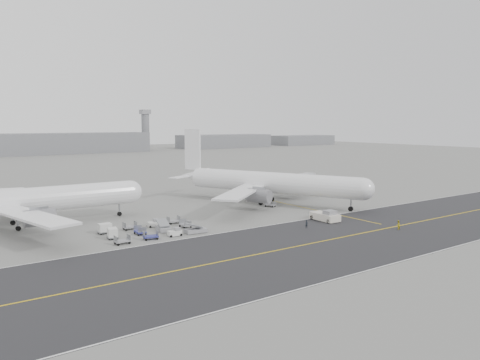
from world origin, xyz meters
TOP-DOWN VIEW (x-y plane):
  - ground at (0.00, 0.00)m, footprint 700.00×700.00m
  - taxiway at (5.02, -17.98)m, footprint 220.00×59.00m
  - horizon_buildings at (30.00, 260.00)m, footprint 520.00×28.00m
  - control_tower at (100.00, 265.00)m, footprint 7.00×7.00m
  - airliner_a at (-33.31, 25.44)m, footprint 53.98×53.39m
  - airliner_b at (26.49, 19.07)m, footprint 51.55×52.86m
  - pushback_tug at (22.92, -5.67)m, footprint 3.36×8.76m
  - jet_bridge at (40.12, 22.47)m, footprint 17.50×8.32m
  - gse_cluster at (-12.83, 5.85)m, footprint 24.31×19.32m
  - stray_dolly at (23.75, 14.51)m, footprint 2.31×2.87m
  - ground_crew_a at (14.58, -8.62)m, footprint 0.64×0.43m
  - ground_crew_b at (28.74, -19.98)m, footprint 0.97×0.78m

SIDE VIEW (x-z plane):
  - ground at x=0.00m, z-range 0.00..0.00m
  - horizon_buildings at x=30.00m, z-range -14.00..14.00m
  - gse_cluster at x=-12.83m, z-range -1.03..1.03m
  - stray_dolly at x=23.75m, z-range -0.77..0.77m
  - taxiway at x=5.02m, z-range -0.01..0.03m
  - ground_crew_a at x=14.58m, z-range 0.00..1.72m
  - ground_crew_b at x=28.74m, z-range 0.00..1.88m
  - pushback_tug at x=22.92m, z-range -0.22..2.28m
  - jet_bridge at x=40.12m, z-range 1.30..7.88m
  - airliner_a at x=-33.31m, z-range -3.94..14.68m
  - airliner_b at x=26.49m, z-range -4.11..15.29m
  - control_tower at x=100.00m, z-range 0.63..31.88m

